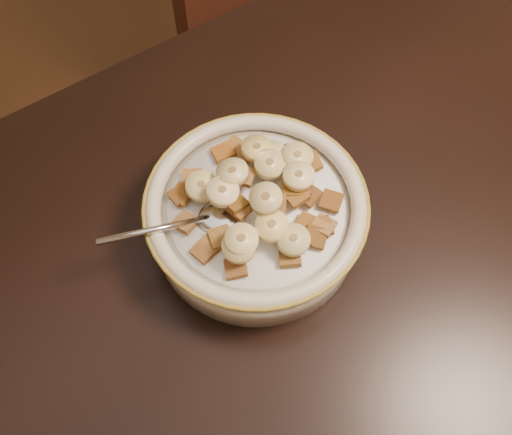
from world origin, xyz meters
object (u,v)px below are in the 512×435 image
table (471,263)px  chair (298,56)px  spoon (223,215)px  cereal_bowl (256,220)px

table → chair: bearing=69.3°
chair → spoon: size_ratio=17.18×
table → cereal_bowl: (-0.18, 0.14, 0.05)m
chair → spoon: 0.70m
chair → cereal_bowl: size_ratio=4.12×
spoon → chair: bearing=149.4°
table → cereal_bowl: bearing=138.7°
chair → spoon: (-0.40, -0.43, 0.37)m
table → spoon: bearing=141.9°
table → cereal_bowl: cereal_bowl is taller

